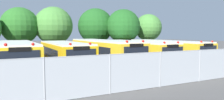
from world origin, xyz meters
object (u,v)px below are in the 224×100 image
at_px(school_bus_4, 166,50).
at_px(tree_5, 148,27).
at_px(school_bus_3, 135,52).
at_px(tree_3, 97,26).
at_px(school_bus_0, 17,56).
at_px(school_bus_2, 103,52).
at_px(school_bus_1, 64,55).
at_px(tree_4, 124,26).
at_px(tree_1, 20,26).
at_px(tree_2, 52,25).

xyz_separation_m(school_bus_4, tree_5, (3.68, 8.15, 2.83)).
distance_m(school_bus_3, tree_3, 10.24).
xyz_separation_m(school_bus_0, school_bus_4, (14.52, -0.41, -0.04)).
xyz_separation_m(school_bus_0, school_bus_2, (7.24, -0.16, 0.03)).
height_order(school_bus_1, school_bus_3, school_bus_1).
bearing_deg(tree_5, tree_4, -168.41).
bearing_deg(tree_1, tree_5, -5.93).
height_order(school_bus_2, school_bus_4, school_bus_2).
xyz_separation_m(school_bus_3, tree_1, (-10.07, 9.69, 2.74)).
height_order(tree_1, tree_2, tree_2).
distance_m(school_bus_4, tree_4, 7.80).
xyz_separation_m(school_bus_1, school_bus_3, (7.21, 0.32, -0.00)).
relative_size(school_bus_0, school_bus_2, 0.97).
distance_m(school_bus_0, tree_3, 14.66).
bearing_deg(school_bus_0, school_bus_1, 172.39).
distance_m(school_bus_1, school_bus_3, 7.21).
bearing_deg(school_bus_1, school_bus_0, -7.60).
bearing_deg(tree_2, school_bus_2, -74.12).
relative_size(school_bus_3, tree_3, 1.70).
xyz_separation_m(school_bus_0, school_bus_1, (3.57, -0.45, -0.04)).
distance_m(tree_2, tree_4, 9.42).
distance_m(school_bus_2, tree_3, 10.80).
height_order(school_bus_0, tree_5, tree_5).
height_order(school_bus_4, tree_3, tree_3).
height_order(school_bus_3, tree_4, tree_4).
distance_m(school_bus_2, school_bus_4, 7.29).
height_order(school_bus_0, tree_4, tree_4).
xyz_separation_m(school_bus_4, tree_2, (-10.06, 9.99, 2.91)).
bearing_deg(school_bus_1, tree_2, -95.59).
bearing_deg(tree_5, school_bus_1, -150.76).
height_order(tree_2, tree_5, tree_2).
bearing_deg(school_bus_1, tree_3, -125.34).
height_order(school_bus_1, tree_5, tree_5).
bearing_deg(school_bus_2, tree_1, -56.84).
bearing_deg(school_bus_2, school_bus_0, -2.01).
bearing_deg(school_bus_4, tree_3, -67.87).
bearing_deg(tree_2, tree_1, -179.77).
xyz_separation_m(school_bus_0, tree_2, (4.46, 9.58, 2.87)).
bearing_deg(tree_3, tree_5, -14.34).
bearing_deg(school_bus_0, school_bus_3, 178.83).
height_order(school_bus_3, tree_3, tree_3).
relative_size(school_bus_2, tree_5, 1.90).
distance_m(school_bus_1, tree_3, 12.69).
distance_m(school_bus_4, tree_5, 9.38).
bearing_deg(school_bus_0, tree_4, -153.79).
relative_size(tree_1, tree_2, 0.96).
bearing_deg(tree_4, tree_5, 11.59).
relative_size(school_bus_4, tree_3, 1.65).
distance_m(tree_1, tree_2, 3.76).
distance_m(school_bus_0, tree_2, 10.95).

